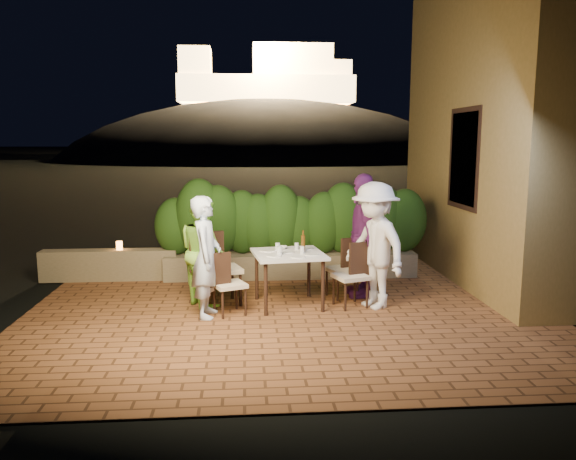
{
  "coord_description": "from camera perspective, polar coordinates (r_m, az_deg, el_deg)",
  "views": [
    {
      "loc": [
        -0.55,
        -6.92,
        2.28
      ],
      "look_at": [
        0.03,
        0.72,
        1.05
      ],
      "focal_mm": 35.0,
      "sensor_mm": 36.0,
      "label": 1
    }
  ],
  "objects": [
    {
      "name": "plate_nw",
      "position": [
        7.5,
        -1.45,
        -2.62
      ],
      "size": [
        0.21,
        0.21,
        0.01
      ],
      "primitive_type": "cylinder",
      "color": "white",
      "rests_on": "dining_table"
    },
    {
      "name": "plate_centre",
      "position": [
        7.74,
        -0.1,
        -2.24
      ],
      "size": [
        0.2,
        0.2,
        0.01
      ],
      "primitive_type": "cylinder",
      "color": "white",
      "rests_on": "dining_table"
    },
    {
      "name": "window_frame",
      "position": [
        9.07,
        17.53,
        6.93
      ],
      "size": [
        0.06,
        1.15,
        1.55
      ],
      "primitive_type": "cube",
      "color": "black",
      "rests_on": "building_wall"
    },
    {
      "name": "glass_nw",
      "position": [
        7.56,
        -0.89,
        -2.11
      ],
      "size": [
        0.07,
        0.07,
        0.12
      ],
      "primitive_type": "cylinder",
      "color": "silver",
      "rests_on": "dining_table"
    },
    {
      "name": "plate_se",
      "position": [
        7.99,
        1.85,
        -1.89
      ],
      "size": [
        0.21,
        0.21,
        0.01
      ],
      "primitive_type": "cylinder",
      "color": "white",
      "rests_on": "dining_table"
    },
    {
      "name": "diner_blue",
      "position": [
        7.32,
        -8.3,
        -2.72
      ],
      "size": [
        0.42,
        0.6,
        1.58
      ],
      "primitive_type": "imported",
      "rotation": [
        0.0,
        0.0,
        1.5
      ],
      "color": "silver",
      "rests_on": "ground"
    },
    {
      "name": "glass_ne",
      "position": [
        7.65,
        1.45,
        -2.04
      ],
      "size": [
        0.06,
        0.06,
        0.1
      ],
      "primitive_type": "cylinder",
      "color": "silver",
      "rests_on": "dining_table"
    },
    {
      "name": "hedge",
      "position": [
        9.35,
        0.31,
        0.94
      ],
      "size": [
        4.0,
        0.7,
        1.1
      ],
      "primitive_type": null,
      "color": "#1D3E10",
      "rests_on": "planter"
    },
    {
      "name": "plate_ne",
      "position": [
        7.59,
        2.39,
        -2.49
      ],
      "size": [
        0.2,
        0.2,
        0.01
      ],
      "primitive_type": "cylinder",
      "color": "white",
      "rests_on": "dining_table"
    },
    {
      "name": "diner_white",
      "position": [
        7.71,
        8.79,
        -1.57
      ],
      "size": [
        1.07,
        1.29,
        1.73
      ],
      "primitive_type": "imported",
      "rotation": [
        0.0,
        0.0,
        -1.11
      ],
      "color": "white",
      "rests_on": "ground"
    },
    {
      "name": "chair_right_back",
      "position": [
        8.24,
        5.53,
        -3.86
      ],
      "size": [
        0.52,
        0.52,
        0.87
      ],
      "primitive_type": null,
      "rotation": [
        0.0,
        0.0,
        3.49
      ],
      "color": "black",
      "rests_on": "ground"
    },
    {
      "name": "planter",
      "position": [
        9.48,
        0.3,
        -3.55
      ],
      "size": [
        4.2,
        0.55,
        0.4
      ],
      "primitive_type": "cube",
      "color": "#75674A",
      "rests_on": "ground"
    },
    {
      "name": "beer_bottle",
      "position": [
        7.77,
        1.55,
        -1.12
      ],
      "size": [
        0.06,
        0.06,
        0.3
      ],
      "primitive_type": null,
      "color": "#4B2D0C",
      "rests_on": "dining_table"
    },
    {
      "name": "terrace_floor",
      "position": [
        7.81,
        -0.09,
        -8.44
      ],
      "size": [
        7.0,
        6.0,
        0.15
      ],
      "primitive_type": "cube",
      "color": "brown",
      "rests_on": "ground"
    },
    {
      "name": "parapet",
      "position": [
        9.71,
        -17.67,
        -3.39
      ],
      "size": [
        2.2,
        0.3,
        0.5
      ],
      "primitive_type": "cube",
      "color": "#75674A",
      "rests_on": "ground"
    },
    {
      "name": "building_wall",
      "position": [
        9.84,
        20.92,
        9.81
      ],
      "size": [
        1.6,
        5.0,
        5.0
      ],
      "primitive_type": "cube",
      "color": "olive",
      "rests_on": "ground"
    },
    {
      "name": "glass_sw",
      "position": [
        7.84,
        -1.06,
        -1.72
      ],
      "size": [
        0.07,
        0.07,
        0.11
      ],
      "primitive_type": "cylinder",
      "color": "silver",
      "rests_on": "dining_table"
    },
    {
      "name": "plate_front",
      "position": [
        7.42,
        1.03,
        -2.75
      ],
      "size": [
        0.2,
        0.2,
        0.01
      ],
      "primitive_type": "cylinder",
      "color": "white",
      "rests_on": "dining_table"
    },
    {
      "name": "chair_right_front",
      "position": [
        7.79,
        6.37,
        -4.55
      ],
      "size": [
        0.53,
        0.53,
        0.89
      ],
      "primitive_type": null,
      "rotation": [
        0.0,
        0.0,
        3.47
      ],
      "color": "black",
      "rests_on": "ground"
    },
    {
      "name": "diner_purple",
      "position": [
        8.27,
        7.63,
        -0.53
      ],
      "size": [
        0.49,
        1.08,
        1.81
      ],
      "primitive_type": "imported",
      "rotation": [
        0.0,
        0.0,
        -1.62
      ],
      "color": "#5F2266",
      "rests_on": "ground"
    },
    {
      "name": "chair_left_back",
      "position": [
        7.9,
        -6.68,
        -3.81
      ],
      "size": [
        0.61,
        0.61,
        1.04
      ],
      "primitive_type": null,
      "rotation": [
        0.0,
        0.0,
        0.31
      ],
      "color": "black",
      "rests_on": "ground"
    },
    {
      "name": "window_pane",
      "position": [
        9.08,
        17.59,
        6.93
      ],
      "size": [
        0.08,
        1.0,
        1.4
      ],
      "primitive_type": "cube",
      "color": "black",
      "rests_on": "building_wall"
    },
    {
      "name": "ground",
      "position": [
        7.32,
        0.21,
        -9.21
      ],
      "size": [
        400.0,
        400.0,
        0.0
      ],
      "primitive_type": "plane",
      "color": "black",
      "rests_on": "ground"
    },
    {
      "name": "glass_se",
      "position": [
        7.91,
        0.9,
        -1.67
      ],
      "size": [
        0.06,
        0.06,
        0.1
      ],
      "primitive_type": "cylinder",
      "color": "silver",
      "rests_on": "dining_table"
    },
    {
      "name": "plate_sw",
      "position": [
        7.85,
        -2.06,
        -2.08
      ],
      "size": [
        0.24,
        0.24,
        0.01
      ],
      "primitive_type": "cylinder",
      "color": "white",
      "rests_on": "dining_table"
    },
    {
      "name": "bowl",
      "position": [
        7.97,
        -0.7,
        -1.8
      ],
      "size": [
        0.19,
        0.19,
        0.04
      ],
      "primitive_type": "imported",
      "rotation": [
        0.0,
        0.0,
        -0.21
      ],
      "color": "white",
      "rests_on": "dining_table"
    },
    {
      "name": "hill",
      "position": [
        67.26,
        -2.18,
        3.77
      ],
      "size": [
        52.0,
        40.0,
        22.0
      ],
      "primitive_type": "ellipsoid",
      "color": "black",
      "rests_on": "ground"
    },
    {
      "name": "diner_green",
      "position": [
        7.87,
        -8.63,
        -2.12
      ],
      "size": [
        0.86,
        0.92,
        1.52
      ],
      "primitive_type": "imported",
      "rotation": [
        0.0,
        0.0,
        2.07
      ],
      "color": "#91DF45",
      "rests_on": "ground"
    },
    {
      "name": "parapet_lamp",
      "position": [
        9.61,
        -16.76,
        -1.53
      ],
      "size": [
        0.1,
        0.1,
        0.14
      ],
      "primitive_type": "cylinder",
      "color": "orange",
      "rests_on": "parapet"
    },
    {
      "name": "dining_table",
      "position": [
        7.8,
        0.06,
        -5.02
      ],
      "size": [
        1.05,
        1.05,
        0.75
      ],
      "primitive_type": null,
      "rotation": [
        0.0,
        0.0,
        0.13
      ],
      "color": "white",
      "rests_on": "ground"
    },
    {
      "name": "chair_left_front",
      "position": [
        7.45,
        -5.97,
        -5.4
      ],
      "size": [
        0.51,
        0.51,
        0.84
      ],
      "primitive_type": null,
      "rotation": [
        0.0,
        0.0,
        0.4
      ],
      "color": "black",
      "rests_on": "ground"
    },
    {
      "name": "fortress",
      "position": [
        67.47,
        -2.26,
        16.12
      ],
      "size": [
        26.0,
        8.0,
        8.0
      ],
      "primitive_type": null,
      "color": "#FFCC7A",
      "rests_on": "hill"
    }
  ]
}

